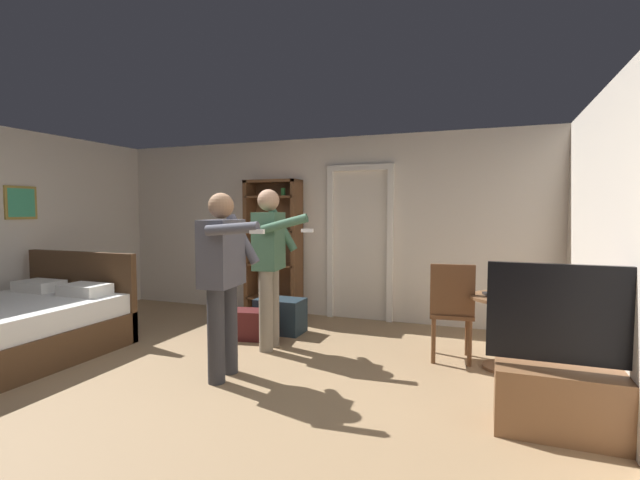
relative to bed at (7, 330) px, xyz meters
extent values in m
plane|color=#997A56|center=(2.24, 0.10, -0.30)|extent=(7.00, 7.00, 0.00)
cube|color=silver|center=(2.24, 2.96, 0.96)|extent=(6.60, 0.12, 2.52)
cube|color=#B2933F|center=(-0.93, 0.87, 1.30)|extent=(0.03, 0.41, 0.42)
cube|color=#43B27E|center=(-0.92, 0.87, 1.30)|extent=(0.01, 0.35, 0.36)
cube|color=white|center=(2.47, 2.88, 0.72)|extent=(0.08, 0.08, 2.05)
cube|color=white|center=(3.32, 2.88, 0.72)|extent=(0.08, 0.08, 2.05)
cube|color=white|center=(2.89, 2.88, 1.79)|extent=(0.93, 0.08, 0.08)
cube|color=#4C331E|center=(0.00, -0.08, -0.13)|extent=(1.62, 2.02, 0.35)
cube|color=#4C331E|center=(0.00, 0.89, 0.21)|extent=(1.62, 0.08, 1.02)
cube|color=white|center=(-0.36, 0.63, 0.33)|extent=(0.50, 0.34, 0.12)
cube|color=white|center=(0.36, 0.63, 0.33)|extent=(0.50, 0.34, 0.12)
cube|color=brown|center=(1.28, 2.70, 0.67)|extent=(0.06, 0.32, 1.94)
cube|color=brown|center=(2.03, 2.70, 0.67)|extent=(0.06, 0.32, 1.94)
cube|color=brown|center=(1.65, 2.70, 1.62)|extent=(0.81, 0.32, 0.04)
cube|color=brown|center=(1.65, 2.85, 0.67)|extent=(0.81, 0.02, 1.94)
cube|color=brown|center=(1.65, 2.70, -0.06)|extent=(0.75, 0.32, 0.03)
cylinder|color=#953639|center=(1.60, 2.70, 0.02)|extent=(0.08, 0.08, 0.14)
cube|color=brown|center=(1.65, 2.70, 0.43)|extent=(0.75, 0.32, 0.03)
cylinder|color=#3D906A|center=(1.71, 2.70, 0.49)|extent=(0.06, 0.06, 0.09)
cube|color=brown|center=(1.65, 2.70, 0.91)|extent=(0.75, 0.32, 0.03)
cylinder|color=#A9BE34|center=(1.70, 2.70, 0.97)|extent=(0.05, 0.05, 0.09)
cube|color=brown|center=(1.65, 2.70, 1.40)|extent=(0.75, 0.32, 0.03)
cylinder|color=#398941|center=(1.82, 2.70, 1.47)|extent=(0.06, 0.06, 0.11)
cube|color=brown|center=(5.12, 0.25, -0.08)|extent=(1.01, 0.40, 0.45)
cube|color=black|center=(5.12, 0.23, 0.53)|extent=(1.14, 0.05, 0.66)
cube|color=#5A375B|center=(5.12, 0.26, 0.53)|extent=(1.08, 0.01, 0.60)
cylinder|color=brown|center=(4.72, 1.47, 0.03)|extent=(0.08, 0.08, 0.67)
cylinder|color=brown|center=(4.72, 1.47, -0.29)|extent=(0.40, 0.40, 0.03)
cylinder|color=brown|center=(4.72, 1.47, 0.38)|extent=(0.66, 0.66, 0.03)
cube|color=black|center=(4.69, 1.47, 0.41)|extent=(0.37, 0.31, 0.02)
cube|color=black|center=(4.73, 1.36, 0.52)|extent=(0.36, 0.28, 0.08)
cube|color=navy|center=(4.73, 1.36, 0.52)|extent=(0.33, 0.24, 0.06)
cylinder|color=#3B4B27|center=(4.86, 1.39, 0.51)|extent=(0.06, 0.06, 0.22)
cylinder|color=#3B4B27|center=(4.86, 1.39, 0.64)|extent=(0.03, 0.03, 0.05)
cylinder|color=brown|center=(4.36, 1.77, -0.08)|extent=(0.04, 0.04, 0.45)
cylinder|color=brown|center=(4.03, 1.73, -0.08)|extent=(0.04, 0.04, 0.45)
cylinder|color=brown|center=(4.40, 1.43, -0.08)|extent=(0.04, 0.04, 0.45)
cylinder|color=brown|center=(4.06, 1.39, -0.08)|extent=(0.04, 0.04, 0.45)
cube|color=brown|center=(4.21, 1.58, 0.17)|extent=(0.46, 0.46, 0.04)
cube|color=brown|center=(4.23, 1.41, 0.44)|extent=(0.42, 0.09, 0.50)
cylinder|color=#333338|center=(2.32, 0.46, 0.12)|extent=(0.15, 0.15, 0.84)
cylinder|color=#333338|center=(2.34, 0.21, 0.12)|extent=(0.15, 0.15, 0.84)
cube|color=#4C4C56|center=(2.33, 0.34, 0.83)|extent=(0.30, 0.47, 0.59)
sphere|color=#936B4C|center=(2.33, 0.34, 1.25)|extent=(0.23, 0.23, 0.23)
cylinder|color=#4C4C56|center=(2.40, 0.59, 0.94)|extent=(0.34, 0.12, 0.48)
cylinder|color=#4C4C56|center=(2.58, 0.11, 1.06)|extent=(0.47, 0.13, 0.13)
cube|color=white|center=(2.81, 0.10, 1.04)|extent=(0.12, 0.05, 0.04)
cylinder|color=gray|center=(2.31, 1.37, 0.13)|extent=(0.15, 0.15, 0.87)
cylinder|color=gray|center=(2.34, 1.16, 0.13)|extent=(0.15, 0.15, 0.87)
cube|color=#3F664C|center=(2.32, 1.26, 0.88)|extent=(0.31, 0.41, 0.62)
sphere|color=tan|center=(2.32, 1.26, 1.32)|extent=(0.24, 0.24, 0.24)
cylinder|color=#3F664C|center=(2.38, 1.49, 0.99)|extent=(0.35, 0.13, 0.50)
cylinder|color=#3F664C|center=(2.60, 1.08, 1.07)|extent=(0.51, 0.15, 0.21)
cube|color=white|center=(2.85, 1.09, 1.01)|extent=(0.12, 0.05, 0.04)
cube|color=#4C1919|center=(1.93, 1.50, -0.13)|extent=(0.68, 0.41, 0.34)
cube|color=#1E2D38|center=(2.16, 1.88, -0.09)|extent=(0.58, 0.38, 0.42)
camera|label=1|loc=(4.55, -3.07, 1.21)|focal=25.19mm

